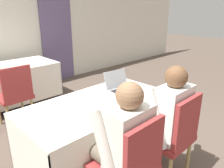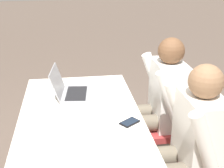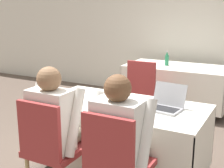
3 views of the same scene
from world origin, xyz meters
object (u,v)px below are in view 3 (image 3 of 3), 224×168
Objects in this scene: chair_far_spare at (144,88)px; person_checkered_shirt at (57,124)px; water_bottle at (167,59)px; person_white_shirt at (122,138)px; chair_near_left at (50,146)px; chair_near_right at (116,163)px; cell_phone at (99,112)px; laptop at (165,105)px.

person_checkered_shirt is at bearing 89.81° from chair_far_spare.
water_bottle is 0.20× the size of person_white_shirt.
chair_near_left is 1.00× the size of chair_near_right.
laptop is at bearing 1.28° from cell_phone.
water_bottle is (-0.70, 2.14, 0.06)m from laptop.
person_white_shirt reaches higher than laptop.
water_bottle is 0.26× the size of chair_near_left.
person_white_shirt is (-0.10, -0.67, -0.09)m from laptop.
chair_near_left and chair_far_spare have the same top height.
person_checkered_shirt is (0.04, -2.01, 0.16)m from chair_far_spare.
water_bottle is 3.00m from chair_near_right.
person_white_shirt is at bearing -170.38° from chair_near_left.
laptop is 1.48× the size of water_bottle.
water_bottle is 0.86m from chair_far_spare.
water_bottle is at bearing -90.29° from chair_near_left.
cell_phone is at bearing -46.58° from chair_near_right.
person_checkered_shirt reaches higher than chair_near_left.
person_checkered_shirt reaches higher than chair_near_right.
water_bottle is at bearing 114.82° from laptop.
cell_phone is 2.52m from water_bottle.
laptop is at bearing -71.82° from water_bottle.
chair_far_spare is 2.12m from person_white_shirt.
water_bottle is 0.26× the size of chair_near_right.
chair_near_right is at bearing 170.38° from person_checkered_shirt.
laptop reaches higher than chair_far_spare.
chair_far_spare is at bearing 62.92° from cell_phone.
chair_far_spare is at bearing -89.01° from chair_near_left.
chair_near_right is (-0.10, -0.78, -0.25)m from laptop.
chair_near_left is at bearing 90.00° from person_checkered_shirt.
laptop reaches higher than cell_phone.
chair_near_left is at bearing 89.76° from chair_far_spare.
person_checkered_shirt and person_white_shirt have the same top height.
cell_phone is 0.51m from chair_near_left.
chair_far_spare is (-0.04, 2.12, 0.00)m from chair_near_left.
cell_phone is 0.16× the size of chair_far_spare.
chair_far_spare is at bearing -72.90° from chair_near_right.
water_bottle is at bearing -78.38° from chair_near_right.
person_white_shirt is at bearing 106.70° from chair_far_spare.
water_bottle reaches higher than laptop.
chair_far_spare is at bearing -88.96° from person_checkered_shirt.
cell_phone is at bearing 97.58° from chair_far_spare.
chair_near_left and chair_near_right have the same top height.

